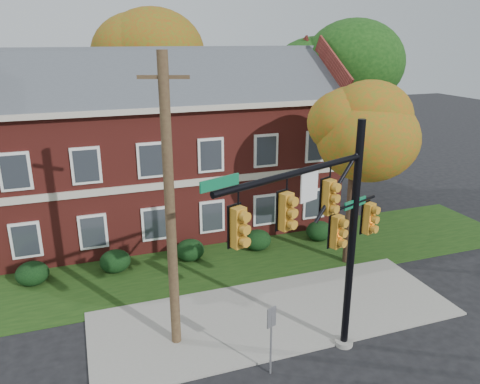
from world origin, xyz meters
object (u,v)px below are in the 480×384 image
object	(u,v)px
hedge_center	(190,250)
hedge_far_left	(32,273)
apartment_building	(164,138)
hedge_right	(258,240)
traffic_signal	(326,225)
tree_near_right	(363,124)
tree_far_rear	(159,59)
tree_right_rear	(339,73)
hedge_left	(115,261)
utility_pole	(170,209)
sign_post	(271,329)
hedge_far_right	(319,231)

from	to	relation	value
hedge_center	hedge_far_left	bearing A→B (deg)	180.00
apartment_building	hedge_right	size ratio (longest dim) A/B	13.43
hedge_right	traffic_signal	distance (m)	9.86
tree_near_right	apartment_building	bearing A→B (deg)	131.77
tree_far_rear	hedge_right	bearing A→B (deg)	-80.64
hedge_far_left	tree_right_rear	world-z (taller)	tree_right_rear
hedge_left	utility_pole	bearing A→B (deg)	-76.16
hedge_center	tree_near_right	distance (m)	9.90
apartment_building	hedge_far_left	bearing A→B (deg)	-143.11
tree_right_rear	sign_post	bearing A→B (deg)	-126.14
hedge_center	hedge_far_right	xyz separation A→B (m)	(7.00, 0.00, 0.00)
tree_right_rear	utility_pole	distance (m)	18.34
tree_far_rear	utility_pole	xyz separation A→B (m)	(-3.33, -19.22, -3.81)
tree_right_rear	apartment_building	bearing A→B (deg)	-175.67
hedge_far_left	traffic_signal	size ratio (longest dim) A/B	0.18
hedge_center	apartment_building	bearing A→B (deg)	90.00
hedge_far_left	traffic_signal	world-z (taller)	traffic_signal
hedge_far_right	tree_right_rear	xyz separation A→B (m)	(4.31, 6.11, 7.60)
hedge_far_left	tree_right_rear	distance (m)	20.75
hedge_left	hedge_far_right	size ratio (longest dim) A/B	1.00
hedge_left	sign_post	world-z (taller)	sign_post
tree_far_rear	sign_post	bearing A→B (deg)	-92.21
tree_near_right	hedge_center	bearing A→B (deg)	158.58
utility_pole	hedge_right	bearing A→B (deg)	68.16
apartment_building	hedge_far_right	bearing A→B (deg)	-36.89
apartment_building	traffic_signal	xyz separation A→B (m)	(2.18, -13.98, -0.06)
hedge_right	hedge_far_right	xyz separation A→B (m)	(3.50, 0.00, 0.00)
hedge_left	hedge_far_right	bearing A→B (deg)	0.00
hedge_right	tree_far_rear	size ratio (longest dim) A/B	0.12
hedge_far_left	hedge_right	distance (m)	10.50
hedge_far_right	sign_post	xyz separation A→B (m)	(-6.50, -8.70, 1.12)
hedge_far_right	traffic_signal	distance (m)	10.89
hedge_center	tree_right_rear	size ratio (longest dim) A/B	0.13
hedge_right	utility_pole	size ratio (longest dim) A/B	0.14
hedge_left	traffic_signal	distance (m)	11.30
tree_far_rear	utility_pole	distance (m)	19.87
hedge_center	traffic_signal	world-z (taller)	traffic_signal
apartment_building	tree_near_right	world-z (taller)	apartment_building
tree_near_right	sign_post	bearing A→B (deg)	-138.90
apartment_building	sign_post	distance (m)	14.36
traffic_signal	utility_pole	bearing A→B (deg)	126.62
hedge_far_right	tree_far_rear	xyz separation A→B (m)	(-5.66, 13.09, 8.32)
hedge_far_left	hedge_right	size ratio (longest dim) A/B	1.00
tree_far_rear	sign_post	xyz separation A→B (m)	(-0.84, -21.79, -7.20)
apartment_building	hedge_right	bearing A→B (deg)	-56.33
hedge_right	traffic_signal	world-z (taller)	traffic_signal
traffic_signal	hedge_far_left	bearing A→B (deg)	115.01
hedge_left	traffic_signal	bearing A→B (deg)	-56.92
hedge_left	tree_far_rear	bearing A→B (deg)	69.71
hedge_left	utility_pole	world-z (taller)	utility_pole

